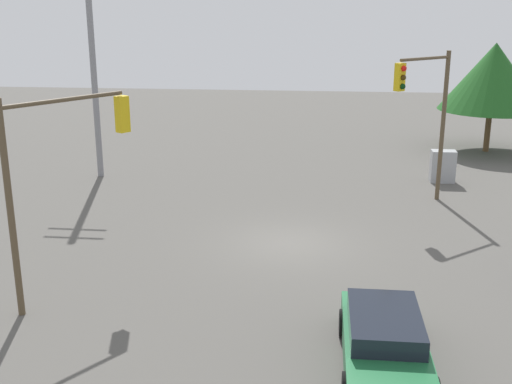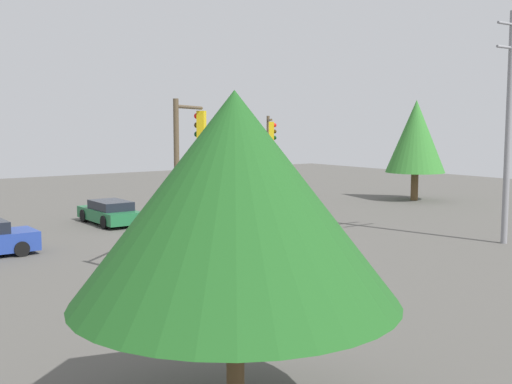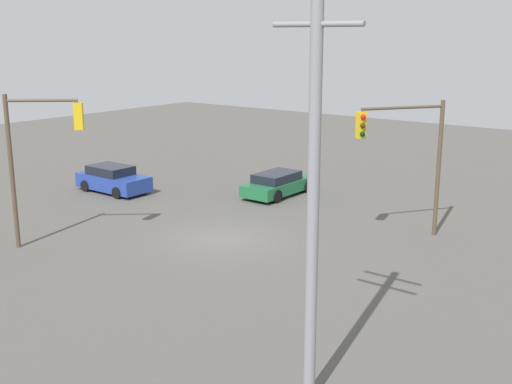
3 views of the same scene
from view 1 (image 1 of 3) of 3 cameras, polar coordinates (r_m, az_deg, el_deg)
ground_plane at (r=22.41m, az=3.01°, el=-4.56°), size 80.00×80.00×0.00m
sedan_green at (r=15.25m, az=11.34°, el=-12.97°), size 1.97×4.59×1.27m
traffic_signal_main at (r=18.07m, az=-17.01°, el=2.85°), size 2.41×3.37×5.82m
traffic_signal_cross at (r=26.59m, az=14.93°, el=7.63°), size 2.39×2.15×6.20m
utility_pole_tall at (r=30.91m, az=-14.30°, el=11.16°), size 2.20×0.28×10.26m
electrical_cabinet at (r=30.97m, az=16.27°, el=2.21°), size 1.11×0.66×1.49m
tree_corner at (r=37.73m, az=20.34°, el=9.58°), size 5.70×5.70×5.97m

